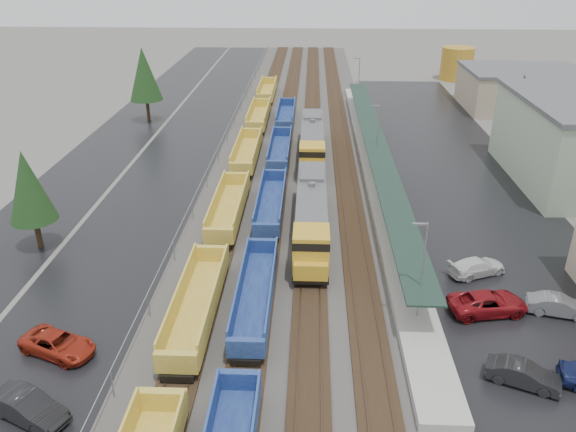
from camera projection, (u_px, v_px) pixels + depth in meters
The scene contains 22 objects.
ballast_strip at pixel (297, 143), 76.05m from camera, with size 20.00×160.00×0.08m, color #302D2B.
trackbed at pixel (297, 143), 76.00m from camera, with size 14.60×160.00×0.22m.
west_parking_lot at pixel (188, 142), 76.63m from camera, with size 10.00×160.00×0.02m, color black.
west_road at pixel (116, 141), 77.02m from camera, with size 9.00×160.00×0.02m, color black.
east_commuter_lot at pixel (455, 172), 66.33m from camera, with size 16.00×100.00×0.02m, color black.
station_platform at pixel (375, 165), 66.38m from camera, with size 3.00×80.00×8.00m.
chainlink_fence at pixel (226, 135), 74.33m from camera, with size 0.08×160.04×2.02m.
distant_hills at pixel (428, 18), 210.06m from camera, with size 301.00×140.00×25.20m.
tree_west_near at pixel (28, 186), 47.37m from camera, with size 3.96×3.96×9.00m.
tree_west_far at pixel (144, 74), 82.87m from camera, with size 4.84×4.84×11.00m.
tree_east at pixel (520, 102), 70.39m from camera, with size 4.40×4.40×10.00m.
locomotive_lead at pixel (311, 216), 50.31m from camera, with size 2.89×19.06×4.31m.
locomotive_trail at pixel (312, 142), 69.23m from camera, with size 2.89×19.06×4.31m.
well_string_yellow at pixel (229, 208), 54.48m from camera, with size 2.70×112.02×2.40m.
well_string_blue at pixel (265, 242), 48.38m from camera, with size 2.50×94.65×2.21m.
storage_tank at pixel (457, 64), 111.50m from camera, with size 6.31×6.31×6.31m, color #B18023.
parked_car_west_b at pixel (28, 407), 31.39m from camera, with size 4.95×1.73×1.63m, color black.
parked_car_west_c at pixel (58, 344), 36.54m from camera, with size 5.14×2.37×1.43m, color maroon.
parked_car_east_a at pixel (523, 375), 33.92m from camera, with size 4.37×1.53×1.44m, color black.
parked_car_east_b at pixel (488, 303), 40.61m from camera, with size 5.69×2.62×1.58m, color maroon.
parked_car_east_c at pixel (477, 267), 45.40m from camera, with size 4.83×1.96×1.40m, color silver.
parked_car_east_e at pixel (559, 306), 40.43m from camera, with size 4.41×1.54×1.45m, color slate.
Camera 1 is at (1.83, -12.81, 24.07)m, focal length 35.00 mm.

